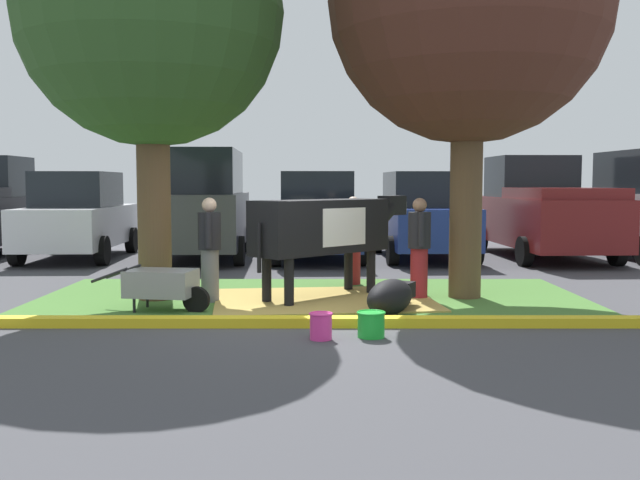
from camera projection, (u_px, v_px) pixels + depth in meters
ground_plane at (295, 317)px, 9.53m from camera, size 80.00×80.00×0.00m
grass_island at (308, 297)px, 11.06m from camera, size 8.31×4.10×0.02m
curb_yellow at (306, 322)px, 8.86m from camera, size 9.51×0.24×0.12m
hay_bedding at (320, 300)px, 10.71m from camera, size 3.45×2.75×0.04m
shade_tree_left at (147, 15)px, 10.52m from camera, size 3.91×3.91×6.21m
shade_tree_right at (465, 4)px, 10.70m from camera, size 4.21×4.21×6.56m
cow_holstein at (323, 227)px, 10.90m from camera, size 2.51×2.45×1.56m
calf_lying at (387, 297)px, 9.66m from camera, size 0.93×1.30×0.48m
person_handler at (206, 247)px, 10.54m from camera, size 0.34×0.53×1.55m
person_visitor_near at (350, 238)px, 12.38m from camera, size 0.47×0.34×1.53m
person_visitor_far at (416, 246)px, 10.82m from camera, size 0.34×0.53×1.54m
wheelbarrow at (159, 284)px, 9.83m from camera, size 1.62×0.76×0.63m
bucket_pink at (318, 325)px, 8.13m from camera, size 0.27×0.27×0.31m
bucket_green at (368, 324)px, 8.24m from camera, size 0.33×0.33×0.30m
hatchback_white at (75, 217)px, 16.68m from camera, size 2.16×4.47×2.02m
suv_dark_grey at (199, 204)px, 16.66m from camera, size 2.27×4.67×2.52m
sedan_red at (312, 217)px, 16.60m from camera, size 2.16×4.47×2.02m
sedan_blue at (419, 216)px, 16.80m from camera, size 2.16×4.47×2.02m
pickup_truck_maroon at (538, 210)px, 17.06m from camera, size 2.39×5.48×2.42m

